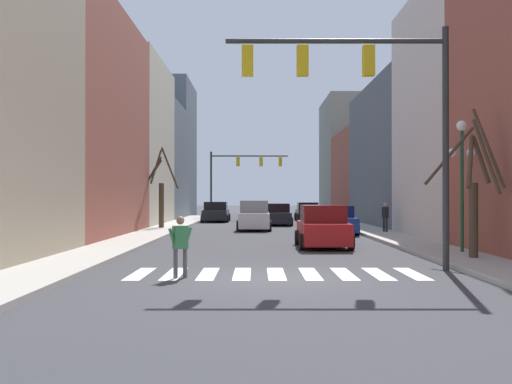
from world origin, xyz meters
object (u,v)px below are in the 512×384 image
(street_lamp_right_corner, at_px, (459,159))
(street_tree_left_near, at_px, (159,194))
(car_parked_left_near, at_px, (332,220))
(car_at_intersection, at_px, (252,216))
(car_parked_right_far, at_px, (321,228))
(street_tree_left_mid, at_px, (472,193))
(car_parked_right_near, at_px, (305,212))
(car_parked_left_mid, at_px, (214,212))
(pedestrian_on_left_sidewalk, at_px, (178,241))
(pedestrian_near_right_corner, at_px, (383,214))
(traffic_signal_near, at_px, (364,91))
(traffic_signal_far, at_px, (238,169))
(car_driving_away_lane, at_px, (275,215))

(street_lamp_right_corner, bearing_deg, street_tree_left_near, 128.77)
(car_parked_left_near, bearing_deg, car_at_intersection, 52.14)
(car_at_intersection, height_order, car_parked_right_far, car_at_intersection)
(street_tree_left_mid, bearing_deg, street_lamp_right_corner, 80.61)
(car_parked_right_near, bearing_deg, car_parked_left_mid, 107.72)
(car_parked_left_near, xyz_separation_m, street_tree_left_near, (-10.15, 3.83, 1.48))
(street_lamp_right_corner, height_order, street_tree_left_near, street_tree_left_near)
(pedestrian_on_left_sidewalk, bearing_deg, pedestrian_near_right_corner, -151.15)
(car_at_intersection, distance_m, pedestrian_near_right_corner, 8.17)
(car_parked_left_mid, relative_size, street_tree_left_mid, 1.02)
(car_parked_right_far, relative_size, car_parked_left_near, 0.84)
(traffic_signal_near, height_order, traffic_signal_far, traffic_signal_near)
(traffic_signal_near, xyz_separation_m, car_parked_right_near, (1.30, 34.22, -4.27))
(car_parked_left_mid, height_order, pedestrian_near_right_corner, pedestrian_near_right_corner)
(street_tree_left_mid, bearing_deg, car_parked_right_near, 94.17)
(car_parked_left_near, bearing_deg, street_tree_left_near, 69.32)
(traffic_signal_near, xyz_separation_m, street_tree_left_near, (-8.92, 20.03, -2.78))
(car_parked_left_mid, distance_m, street_tree_left_mid, 31.59)
(car_parked_right_near, xyz_separation_m, pedestrian_on_left_sidewalk, (-6.28, -35.76, 0.19))
(traffic_signal_near, height_order, street_tree_left_near, traffic_signal_near)
(car_parked_left_near, bearing_deg, traffic_signal_far, 14.10)
(street_lamp_right_corner, height_order, pedestrian_near_right_corner, street_lamp_right_corner)
(car_parked_right_near, height_order, pedestrian_on_left_sidewalk, pedestrian_on_left_sidewalk)
(traffic_signal_near, bearing_deg, traffic_signal_far, 96.64)
(traffic_signal_far, relative_size, car_parked_left_near, 1.50)
(pedestrian_near_right_corner, bearing_deg, car_at_intersection, 39.93)
(car_driving_away_lane, bearing_deg, street_lamp_right_corner, -165.84)
(street_tree_left_near, bearing_deg, car_parked_left_near, -20.68)
(traffic_signal_far, xyz_separation_m, car_driving_away_lane, (2.99, -13.20, -3.93))
(car_at_intersection, xyz_separation_m, car_parked_left_mid, (-3.12, 12.15, -0.07))
(traffic_signal_near, height_order, car_driving_away_lane, traffic_signal_near)
(car_parked_left_near, height_order, car_driving_away_lane, same)
(traffic_signal_far, height_order, pedestrian_near_right_corner, traffic_signal_far)
(car_parked_left_near, height_order, pedestrian_on_left_sidewalk, car_parked_left_near)
(car_parked_right_far, bearing_deg, street_lamp_right_corner, -128.57)
(car_parked_left_near, bearing_deg, pedestrian_on_left_sidewalk, 160.69)
(street_lamp_right_corner, bearing_deg, pedestrian_near_right_corner, 90.64)
(car_parked_right_far, relative_size, street_tree_left_near, 0.83)
(car_parked_right_far, distance_m, street_tree_left_mid, 7.04)
(car_parked_right_far, bearing_deg, car_parked_left_mid, 13.68)
(car_at_intersection, relative_size, street_tree_left_near, 0.87)
(car_parked_right_near, height_order, pedestrian_near_right_corner, pedestrian_near_right_corner)
(car_parked_left_mid, bearing_deg, street_tree_left_near, 167.50)
(car_parked_right_far, xyz_separation_m, street_tree_left_mid, (4.04, -5.59, 1.38))
(traffic_signal_far, bearing_deg, pedestrian_near_right_corner, -70.45)
(traffic_signal_near, xyz_separation_m, pedestrian_on_left_sidewalk, (-4.98, -1.53, -4.08))
(car_parked_right_far, distance_m, pedestrian_near_right_corner, 9.15)
(car_parked_right_near, distance_m, street_tree_left_near, 17.55)
(car_parked_left_near, xyz_separation_m, pedestrian_near_right_corner, (2.64, -0.66, 0.35))
(pedestrian_on_left_sidewalk, height_order, street_tree_left_near, street_tree_left_near)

